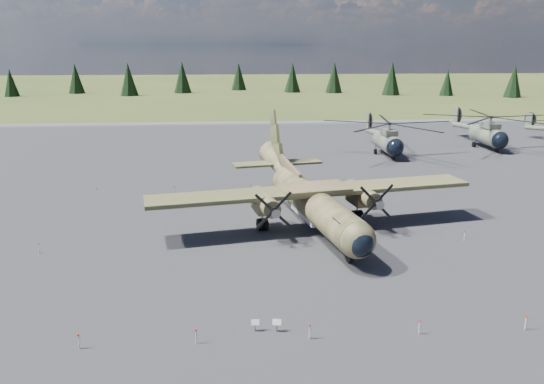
{
  "coord_description": "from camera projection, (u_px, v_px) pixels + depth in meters",
  "views": [
    {
      "loc": [
        -1.99,
        -38.43,
        15.16
      ],
      "look_at": [
        1.23,
        2.0,
        3.87
      ],
      "focal_mm": 35.0,
      "sensor_mm": 36.0,
      "label": 1
    }
  ],
  "objects": [
    {
      "name": "info_placard_right",
      "position": [
        255.0,
        323.0,
        28.96
      ],
      "size": [
        0.45,
        0.22,
        0.7
      ],
      "rotation": [
        0.0,
        0.0,
        -0.07
      ],
      "color": "gray",
      "rests_on": "ground"
    },
    {
      "name": "barrier_fence",
      "position": [
        252.0,
        242.0,
        40.88
      ],
      "size": [
        33.12,
        29.62,
        0.85
      ],
      "color": "silver",
      "rests_on": "ground"
    },
    {
      "name": "helicopter_mid",
      "position": [
        488.0,
        125.0,
        79.42
      ],
      "size": [
        19.69,
        23.12,
        4.96
      ],
      "rotation": [
        0.0,
        0.0,
        0.01
      ],
      "color": "slate",
      "rests_on": "ground"
    },
    {
      "name": "treeline",
      "position": [
        269.0,
        172.0,
        45.17
      ],
      "size": [
        299.93,
        300.8,
        10.82
      ],
      "color": "black",
      "rests_on": "ground"
    },
    {
      "name": "ground",
      "position": [
        258.0,
        247.0,
        41.13
      ],
      "size": [
        500.0,
        500.0,
        0.0
      ],
      "primitive_type": "plane",
      "color": "brown",
      "rests_on": "ground"
    },
    {
      "name": "transport_plane",
      "position": [
        309.0,
        195.0,
        45.75
      ],
      "size": [
        28.01,
        25.2,
        9.24
      ],
      "rotation": [
        0.0,
        0.0,
        0.18
      ],
      "color": "#3B4324",
      "rests_on": "ground"
    },
    {
      "name": "helicopter_near",
      "position": [
        388.0,
        132.0,
        74.28
      ],
      "size": [
        18.73,
        22.09,
        4.75
      ],
      "rotation": [
        0.0,
        0.0,
        0.0
      ],
      "color": "slate",
      "rests_on": "ground"
    },
    {
      "name": "apron",
      "position": [
        253.0,
        209.0,
        50.73
      ],
      "size": [
        120.0,
        120.0,
        0.04
      ],
      "primitive_type": "cube",
      "color": "slate",
      "rests_on": "ground"
    },
    {
      "name": "info_placard_left",
      "position": [
        277.0,
        323.0,
        28.9
      ],
      "size": [
        0.5,
        0.28,
        0.75
      ],
      "rotation": [
        0.0,
        0.0,
        -0.18
      ],
      "color": "gray",
      "rests_on": "ground"
    }
  ]
}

